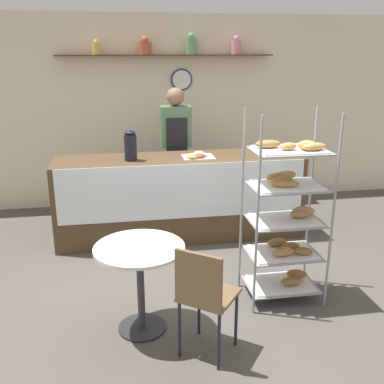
# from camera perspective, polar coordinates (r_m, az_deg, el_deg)

# --- Properties ---
(ground_plane) EXTENTS (14.00, 14.00, 0.00)m
(ground_plane) POSITION_cam_1_polar(r_m,az_deg,el_deg) (4.44, 1.06, -12.46)
(ground_plane) COLOR #4C4742
(back_wall) EXTENTS (10.00, 0.30, 2.70)m
(back_wall) POSITION_cam_1_polar(r_m,az_deg,el_deg) (6.63, -3.30, 10.22)
(back_wall) COLOR beige
(back_wall) RESTS_ON ground_plane
(display_counter) EXTENTS (2.96, 0.70, 1.00)m
(display_counter) POSITION_cam_1_polar(r_m,az_deg,el_deg) (5.48, -1.55, -0.64)
(display_counter) COLOR #4C3823
(display_counter) RESTS_ON ground_plane
(pastry_rack) EXTENTS (0.69, 0.50, 1.75)m
(pastry_rack) POSITION_cam_1_polar(r_m,az_deg,el_deg) (4.11, 11.99, -2.94)
(pastry_rack) COLOR gray
(pastry_rack) RESTS_ON ground_plane
(person_worker) EXTENTS (0.39, 0.23, 1.77)m
(person_worker) POSITION_cam_1_polar(r_m,az_deg,el_deg) (5.92, -2.06, 5.55)
(person_worker) COLOR #282833
(person_worker) RESTS_ON ground_plane
(cafe_table) EXTENTS (0.72, 0.72, 0.75)m
(cafe_table) POSITION_cam_1_polar(r_m,az_deg,el_deg) (3.66, -6.62, -9.51)
(cafe_table) COLOR #262628
(cafe_table) RESTS_ON ground_plane
(cafe_chair) EXTENTS (0.53, 0.53, 0.90)m
(cafe_chair) POSITION_cam_1_polar(r_m,az_deg,el_deg) (3.33, 1.52, -12.51)
(cafe_chair) COLOR black
(cafe_chair) RESTS_ON ground_plane
(coffee_carafe) EXTENTS (0.14, 0.14, 0.35)m
(coffee_carafe) POSITION_cam_1_polar(r_m,az_deg,el_deg) (5.19, -7.83, 5.82)
(coffee_carafe) COLOR black
(coffee_carafe) RESTS_ON display_counter
(donut_tray_counter) EXTENTS (0.36, 0.31, 0.05)m
(donut_tray_counter) POSITION_cam_1_polar(r_m,az_deg,el_deg) (5.32, 0.72, 4.63)
(donut_tray_counter) COLOR white
(donut_tray_counter) RESTS_ON display_counter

